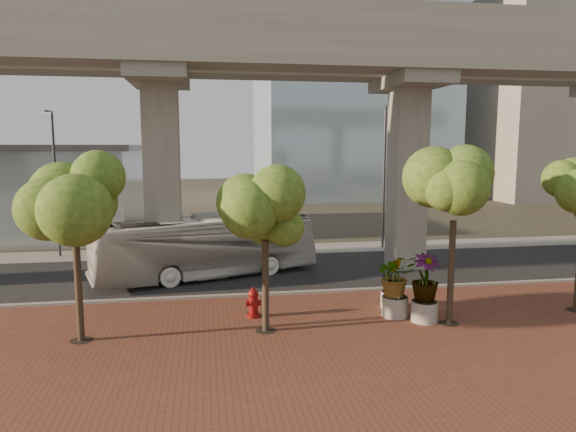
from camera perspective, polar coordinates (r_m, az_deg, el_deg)
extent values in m
plane|color=#353127|center=(23.70, 0.96, -7.39)|extent=(160.00, 160.00, 0.00)
cube|color=brown|center=(16.27, 6.10, -14.48)|extent=(70.00, 13.00, 0.06)
cube|color=black|center=(25.60, 0.17, -6.20)|extent=(90.00, 8.00, 0.04)
cube|color=gray|center=(21.78, 1.90, -8.53)|extent=(70.00, 0.25, 0.16)
cube|color=gray|center=(30.91, -1.50, -3.77)|extent=(90.00, 3.00, 0.06)
cube|color=gray|center=(23.68, 0.84, 18.24)|extent=(72.00, 2.40, 1.80)
cube|color=gray|center=(26.79, -0.41, 17.00)|extent=(72.00, 2.40, 1.80)
cube|color=gray|center=(22.93, 1.37, 22.18)|extent=(72.00, 0.12, 1.00)
cube|color=gray|center=(28.12, -0.77, 19.45)|extent=(72.00, 0.12, 1.00)
cube|color=gray|center=(72.30, 26.97, 11.47)|extent=(18.00, 16.00, 24.00)
imported|color=silver|center=(24.54, -9.05, -3.43)|extent=(10.80, 5.64, 2.94)
cylinder|color=maroon|center=(18.94, -3.85, -10.94)|extent=(0.49, 0.49, 0.11)
cylinder|color=maroon|center=(18.82, -3.86, -9.81)|extent=(0.33, 0.33, 0.79)
sphere|color=maroon|center=(18.70, -3.87, -8.66)|extent=(0.38, 0.38, 0.38)
cylinder|color=maroon|center=(18.65, -3.88, -8.14)|extent=(0.11, 0.11, 0.14)
cylinder|color=maroon|center=(18.80, -3.86, -9.61)|extent=(0.54, 0.22, 0.22)
cylinder|color=gray|center=(19.25, 11.78, -9.81)|extent=(0.94, 0.94, 0.73)
imported|color=#2B5215|center=(18.95, 11.88, -6.49)|extent=(2.09, 2.09, 1.56)
cylinder|color=gray|center=(18.97, 14.90, -10.19)|extent=(0.92, 0.92, 0.72)
imported|color=#2B5215|center=(18.64, 15.03, -6.66)|extent=(2.25, 2.25, 1.69)
cylinder|color=#A7A097|center=(20.20, 11.41, -9.11)|extent=(0.81, 0.81, 0.63)
imported|color=#2B5215|center=(19.94, 11.48, -6.37)|extent=(1.81, 1.81, 1.36)
cylinder|color=#423225|center=(17.45, -22.27, -6.88)|extent=(0.22, 0.22, 3.76)
cylinder|color=black|center=(17.99, -21.96, -12.68)|extent=(0.70, 0.70, 0.01)
cylinder|color=#423225|center=(17.11, -2.51, -7.79)|extent=(0.22, 0.22, 3.07)
cylinder|color=black|center=(17.58, -2.48, -12.60)|extent=(0.70, 0.70, 0.01)
cylinder|color=#423225|center=(18.58, 17.67, -6.03)|extent=(0.22, 0.22, 3.62)
cylinder|color=black|center=(19.08, 17.44, -11.30)|extent=(0.70, 0.70, 0.01)
cylinder|color=black|center=(22.41, 29.35, -9.11)|extent=(0.70, 0.70, 0.01)
cylinder|color=#303035|center=(31.18, -24.38, 3.06)|extent=(0.14, 0.14, 7.97)
cube|color=#303035|center=(30.69, -25.04, 10.42)|extent=(0.15, 1.00, 0.15)
cube|color=silver|center=(30.20, -25.29, 10.27)|extent=(0.40, 0.20, 0.12)
cylinder|color=#2F2E33|center=(31.50, 10.63, 4.14)|extent=(0.15, 0.15, 8.50)
cube|color=#2F2E33|center=(31.04, 11.16, 11.93)|extent=(0.16, 1.06, 0.16)
cube|color=silver|center=(30.53, 11.51, 11.80)|extent=(0.43, 0.21, 0.13)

